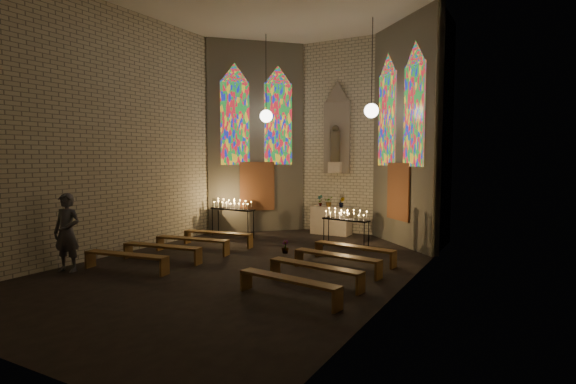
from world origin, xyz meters
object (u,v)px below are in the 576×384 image
object	(u,v)px
votive_stand_left	(232,206)
votive_stand_right	(346,217)
aisle_flower_pot	(285,247)
visitor	(67,232)
altar	(331,220)

from	to	relation	value
votive_stand_left	votive_stand_right	size ratio (longest dim) A/B	1.11
aisle_flower_pot	votive_stand_right	bearing A→B (deg)	52.53
visitor	votive_stand_right	bearing A→B (deg)	35.95
altar	visitor	size ratio (longest dim) A/B	0.73
votive_stand_right	visitor	world-z (taller)	visitor
altar	aisle_flower_pot	xyz separation A→B (m)	(0.12, -3.61, -0.32)
aisle_flower_pot	votive_stand_left	distance (m)	3.38
altar	visitor	xyz separation A→B (m)	(-3.50, -7.96, 0.45)
aisle_flower_pot	votive_stand_left	bearing A→B (deg)	153.52
altar	aisle_flower_pot	bearing A→B (deg)	-88.05
aisle_flower_pot	votive_stand_right	world-z (taller)	votive_stand_right
visitor	votive_stand_left	bearing A→B (deg)	68.17
aisle_flower_pot	votive_stand_left	world-z (taller)	votive_stand_left
altar	votive_stand_right	distance (m)	2.46
votive_stand_right	visitor	xyz separation A→B (m)	(-4.85, -5.96, 0.00)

